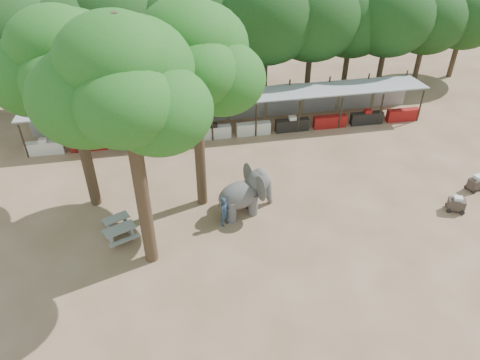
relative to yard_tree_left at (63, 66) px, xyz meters
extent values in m
plane|color=brown|center=(9.13, -7.19, -8.20)|extent=(100.00, 100.00, 0.00)
cube|color=gray|center=(9.13, 6.81, -5.70)|extent=(28.00, 2.99, 0.39)
cylinder|color=#2D2319|center=(-3.47, 5.46, -7.00)|extent=(0.12, 0.12, 2.40)
cylinder|color=#2D2319|center=(-3.47, 8.16, -6.80)|extent=(0.12, 0.12, 2.80)
cube|color=silver|center=(-3.47, 5.71, -7.75)|extent=(2.38, 0.50, 0.90)
cube|color=gray|center=(-3.47, 8.11, -7.20)|extent=(2.52, 0.12, 2.00)
cylinder|color=#2D2319|center=(-0.67, 5.46, -7.00)|extent=(0.12, 0.12, 2.40)
cylinder|color=#2D2319|center=(-0.67, 8.16, -6.80)|extent=(0.12, 0.12, 2.80)
cube|color=maroon|center=(-0.67, 5.71, -7.75)|extent=(2.38, 0.50, 0.90)
cube|color=gray|center=(-0.67, 8.11, -7.20)|extent=(2.52, 0.12, 2.00)
cylinder|color=#2D2319|center=(2.13, 5.46, -7.00)|extent=(0.12, 0.12, 2.40)
cylinder|color=#2D2319|center=(2.13, 8.16, -6.80)|extent=(0.12, 0.12, 2.80)
cube|color=black|center=(2.13, 5.71, -7.75)|extent=(2.38, 0.50, 0.90)
cube|color=gray|center=(2.13, 8.11, -7.20)|extent=(2.52, 0.12, 2.00)
cylinder|color=#2D2319|center=(4.93, 5.46, -7.00)|extent=(0.12, 0.12, 2.40)
cylinder|color=#2D2319|center=(4.93, 8.16, -6.80)|extent=(0.12, 0.12, 2.80)
cube|color=gray|center=(4.93, 5.71, -7.75)|extent=(2.38, 0.50, 0.90)
cube|color=gray|center=(4.93, 8.11, -7.20)|extent=(2.52, 0.12, 2.00)
cylinder|color=#2D2319|center=(7.73, 5.46, -7.00)|extent=(0.12, 0.12, 2.40)
cylinder|color=#2D2319|center=(7.73, 8.16, -6.80)|extent=(0.12, 0.12, 2.80)
cube|color=silver|center=(7.73, 5.71, -7.75)|extent=(2.38, 0.50, 0.90)
cube|color=gray|center=(7.73, 8.11, -7.20)|extent=(2.52, 0.12, 2.00)
cylinder|color=#2D2319|center=(10.53, 5.46, -7.00)|extent=(0.12, 0.12, 2.40)
cylinder|color=#2D2319|center=(10.53, 8.16, -6.80)|extent=(0.12, 0.12, 2.80)
cube|color=silver|center=(10.53, 5.71, -7.75)|extent=(2.38, 0.50, 0.90)
cube|color=gray|center=(10.53, 8.11, -7.20)|extent=(2.52, 0.12, 2.00)
cylinder|color=#2D2319|center=(13.33, 5.46, -7.00)|extent=(0.12, 0.12, 2.40)
cylinder|color=#2D2319|center=(13.33, 8.16, -6.80)|extent=(0.12, 0.12, 2.80)
cube|color=black|center=(13.33, 5.71, -7.75)|extent=(2.38, 0.50, 0.90)
cube|color=gray|center=(13.33, 8.11, -7.20)|extent=(2.52, 0.12, 2.00)
cylinder|color=#2D2319|center=(16.13, 5.46, -7.00)|extent=(0.12, 0.12, 2.40)
cylinder|color=#2D2319|center=(16.13, 8.16, -6.80)|extent=(0.12, 0.12, 2.80)
cube|color=maroon|center=(16.13, 5.71, -7.75)|extent=(2.38, 0.50, 0.90)
cube|color=gray|center=(16.13, 8.11, -7.20)|extent=(2.52, 0.12, 2.00)
cylinder|color=#2D2319|center=(18.93, 5.46, -7.00)|extent=(0.12, 0.12, 2.40)
cylinder|color=#2D2319|center=(18.93, 8.16, -6.80)|extent=(0.12, 0.12, 2.80)
cube|color=black|center=(18.93, 5.71, -7.75)|extent=(2.38, 0.50, 0.90)
cube|color=gray|center=(18.93, 8.11, -7.20)|extent=(2.52, 0.12, 2.00)
cylinder|color=#2D2319|center=(21.73, 5.46, -7.00)|extent=(0.12, 0.12, 2.40)
cylinder|color=#2D2319|center=(21.73, 8.16, -6.80)|extent=(0.12, 0.12, 2.80)
cube|color=maroon|center=(21.73, 5.71, -7.75)|extent=(2.38, 0.50, 0.90)
cube|color=gray|center=(21.73, 8.11, -7.20)|extent=(2.52, 0.12, 2.00)
cylinder|color=#332316|center=(0.13, -0.19, -3.60)|extent=(0.60, 0.60, 9.20)
cone|color=#332316|center=(0.13, -0.19, 1.00)|extent=(0.57, 0.57, 2.88)
ellipsoid|color=#145213|center=(-1.27, 0.11, -0.38)|extent=(4.80, 4.80, 3.94)
ellipsoid|color=#145213|center=(1.33, -0.79, -0.78)|extent=(4.20, 4.20, 3.44)
ellipsoid|color=#145213|center=(0.33, 0.91, 0.22)|extent=(5.20, 5.20, 4.26)
ellipsoid|color=#145213|center=(0.13, -1.49, -0.08)|extent=(3.80, 3.80, 3.12)
ellipsoid|color=#145213|center=(-0.17, 0.01, 1.02)|extent=(4.40, 4.40, 3.61)
cylinder|color=#332316|center=(3.13, -5.19, -3.00)|extent=(0.64, 0.64, 10.40)
cone|color=#332316|center=(3.13, -5.19, 2.20)|extent=(0.61, 0.61, 3.25)
ellipsoid|color=#145213|center=(1.73, -4.89, 0.64)|extent=(4.80, 4.80, 3.94)
ellipsoid|color=#145213|center=(4.33, -5.79, 0.24)|extent=(4.20, 4.20, 3.44)
ellipsoid|color=#145213|center=(3.33, -4.09, 1.24)|extent=(5.20, 5.20, 4.26)
ellipsoid|color=#145213|center=(3.13, -6.49, 0.94)|extent=(3.80, 3.80, 3.12)
ellipsoid|color=#145213|center=(2.83, -4.99, 2.04)|extent=(4.40, 4.40, 3.61)
cylinder|color=#332316|center=(6.13, -1.19, -3.40)|extent=(0.56, 0.56, 9.60)
cone|color=#332316|center=(6.13, -1.19, 1.40)|extent=(0.53, 0.53, 3.00)
ellipsoid|color=#145213|center=(4.73, -0.89, -0.04)|extent=(4.80, 4.80, 3.94)
ellipsoid|color=#145213|center=(7.33, -1.79, -0.44)|extent=(4.20, 4.20, 3.44)
ellipsoid|color=#145213|center=(6.33, -0.09, 0.56)|extent=(5.20, 5.20, 4.26)
ellipsoid|color=#145213|center=(6.13, -2.49, 0.26)|extent=(3.80, 3.80, 3.12)
ellipsoid|color=#145213|center=(5.83, -0.99, 1.36)|extent=(4.40, 4.40, 3.61)
cylinder|color=#332316|center=(-4.20, 11.81, -6.33)|extent=(0.44, 0.44, 3.74)
ellipsoid|color=black|center=(-4.20, 11.81, -2.68)|extent=(6.46, 5.95, 5.61)
cylinder|color=#332316|center=(-0.87, 11.81, -6.33)|extent=(0.44, 0.44, 3.74)
ellipsoid|color=black|center=(-0.87, 11.81, -2.68)|extent=(6.46, 5.95, 5.61)
cylinder|color=#332316|center=(2.47, 11.81, -6.33)|extent=(0.44, 0.44, 3.74)
ellipsoid|color=black|center=(2.47, 11.81, -2.68)|extent=(6.46, 5.95, 5.61)
cylinder|color=#332316|center=(5.80, 11.81, -6.33)|extent=(0.44, 0.44, 3.74)
ellipsoid|color=black|center=(5.80, 11.81, -2.68)|extent=(6.46, 5.95, 5.61)
cylinder|color=#332316|center=(9.13, 11.81, -6.33)|extent=(0.44, 0.44, 3.74)
ellipsoid|color=black|center=(9.13, 11.81, -2.68)|extent=(6.46, 5.95, 5.61)
cylinder|color=#332316|center=(12.47, 11.81, -6.33)|extent=(0.44, 0.44, 3.74)
ellipsoid|color=black|center=(12.47, 11.81, -2.68)|extent=(6.46, 5.95, 5.61)
cylinder|color=#332316|center=(15.80, 11.81, -6.33)|extent=(0.44, 0.44, 3.74)
ellipsoid|color=black|center=(15.80, 11.81, -2.68)|extent=(6.46, 5.95, 5.61)
cylinder|color=#332316|center=(19.13, 11.81, -6.33)|extent=(0.44, 0.44, 3.74)
ellipsoid|color=black|center=(19.13, 11.81, -2.68)|extent=(6.46, 5.95, 5.61)
cylinder|color=#332316|center=(22.47, 11.81, -6.33)|extent=(0.44, 0.44, 3.74)
ellipsoid|color=black|center=(22.47, 11.81, -2.68)|extent=(6.46, 5.95, 5.61)
cylinder|color=#332316|center=(25.80, 11.81, -6.33)|extent=(0.44, 0.44, 3.74)
ellipsoid|color=black|center=(25.80, 11.81, -2.68)|extent=(6.46, 5.95, 5.61)
cylinder|color=#332316|center=(29.13, 11.81, -6.33)|extent=(0.44, 0.44, 3.74)
ellipsoid|color=black|center=(29.13, 11.81, -2.68)|extent=(6.46, 5.95, 5.61)
ellipsoid|color=#484645|center=(8.02, -2.55, -6.94)|extent=(2.70, 2.03, 1.55)
cylinder|color=#484645|center=(7.49, -3.10, -7.55)|extent=(0.69, 0.69, 1.31)
cylinder|color=#484645|center=(7.28, -2.39, -7.55)|extent=(0.69, 0.69, 1.31)
cylinder|color=#484645|center=(8.76, -2.72, -7.55)|extent=(0.69, 0.69, 1.31)
cylinder|color=#484645|center=(8.55, -2.01, -7.55)|extent=(0.69, 0.69, 1.31)
ellipsoid|color=#484645|center=(9.12, -2.23, -6.39)|extent=(1.58, 1.41, 1.44)
ellipsoid|color=#484645|center=(9.10, -2.96, -6.35)|extent=(0.55, 1.20, 1.48)
ellipsoid|color=#484645|center=(8.70, -1.62, -6.35)|extent=(0.55, 1.20, 1.48)
cone|color=#484645|center=(9.79, -2.03, -7.39)|extent=(0.74, 0.74, 1.63)
imported|color=#26384C|center=(7.09, -3.36, -7.31)|extent=(0.74, 0.77, 1.79)
cube|color=gray|center=(1.62, -3.59, -7.43)|extent=(1.76, 1.30, 0.06)
cube|color=gray|center=(1.13, -3.79, -7.83)|extent=(0.34, 0.63, 0.75)
cube|color=gray|center=(2.11, -3.39, -7.83)|extent=(0.34, 0.63, 0.75)
cube|color=gray|center=(1.84, -4.13, -7.75)|extent=(1.58, 0.85, 0.05)
cube|color=gray|center=(1.40, -3.04, -7.75)|extent=(1.58, 0.85, 0.05)
cube|color=gray|center=(1.39, -2.57, -7.54)|extent=(1.51, 1.12, 0.05)
cube|color=gray|center=(0.97, -2.75, -7.88)|extent=(0.30, 0.54, 0.64)
cube|color=gray|center=(1.80, -2.39, -7.88)|extent=(0.30, 0.54, 0.64)
cube|color=gray|center=(1.58, -3.03, -7.82)|extent=(1.35, 0.75, 0.05)
cube|color=gray|center=(1.19, -2.11, -7.82)|extent=(1.35, 0.75, 0.05)
cube|color=#332722|center=(19.95, -4.51, -7.76)|extent=(1.03, 0.85, 0.62)
cylinder|color=black|center=(19.51, -4.64, -8.07)|extent=(0.27, 0.16, 0.27)
cylinder|color=black|center=(20.16, -4.93, -8.07)|extent=(0.27, 0.16, 0.27)
cylinder|color=black|center=(19.75, -4.10, -8.07)|extent=(0.27, 0.16, 0.27)
cylinder|color=black|center=(20.40, -4.39, -8.07)|extent=(0.27, 0.16, 0.27)
cube|color=silver|center=(19.95, -4.51, -7.35)|extent=(0.55, 0.51, 0.22)
cube|color=#332722|center=(22.18, -2.92, -7.73)|extent=(1.05, 0.80, 0.65)
cylinder|color=black|center=(21.91, -3.32, -8.06)|extent=(0.28, 0.13, 0.28)
cylinder|color=black|center=(21.73, -2.73, -8.06)|extent=(0.28, 0.13, 0.28)
cylinder|color=black|center=(22.45, -2.52, -8.06)|extent=(0.28, 0.13, 0.28)
cube|color=silver|center=(22.18, -2.92, -7.31)|extent=(0.55, 0.49, 0.23)
camera|label=1|loc=(4.48, -22.18, 8.69)|focal=35.00mm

